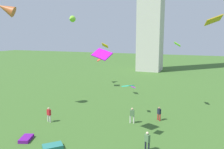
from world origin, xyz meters
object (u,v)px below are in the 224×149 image
(kite_bundle_0, at_px, (26,139))
(person_0, at_px, (147,140))
(kite_flying_6, at_px, (214,20))
(kite_flying_8, at_px, (128,86))
(kite_flying_1, at_px, (102,54))
(kite_flying_2, at_px, (71,19))
(person_1, at_px, (49,114))
(person_2, at_px, (159,113))
(person_5, at_px, (132,114))
(kite_flying_0, at_px, (99,60))
(kite_flying_4, at_px, (6,9))
(kite_flying_3, at_px, (133,87))
(kite_flying_5, at_px, (105,46))
(kite_flying_7, at_px, (177,44))
(kite_bundle_2, at_px, (53,147))

(kite_bundle_0, bearing_deg, person_0, 12.04)
(kite_flying_6, height_order, kite_flying_8, kite_flying_6)
(kite_flying_1, relative_size, kite_flying_2, 0.96)
(kite_flying_2, bearing_deg, person_0, -58.59)
(person_1, height_order, person_2, person_1)
(person_5, xyz_separation_m, kite_flying_0, (-11.53, 15.56, 4.38))
(person_1, height_order, kite_flying_4, kite_flying_4)
(person_0, relative_size, kite_flying_3, 1.83)
(kite_flying_3, xyz_separation_m, kite_flying_5, (-6.71, 6.32, 4.87))
(kite_flying_4, xyz_separation_m, kite_bundle_0, (8.37, -6.60, -13.15))
(kite_flying_6, xyz_separation_m, kite_bundle_0, (-15.91, -7.96, -11.18))
(person_5, relative_size, kite_flying_4, 0.65)
(kite_flying_0, height_order, kite_flying_5, kite_flying_5)
(kite_flying_0, bearing_deg, kite_flying_1, 3.19)
(person_0, relative_size, kite_flying_7, 1.35)
(kite_flying_2, bearing_deg, kite_flying_8, -59.77)
(person_1, height_order, kite_flying_3, kite_flying_3)
(person_2, xyz_separation_m, kite_flying_3, (-3.53, 1.01, 2.59))
(person_5, height_order, kite_flying_8, kite_flying_8)
(person_5, distance_m, kite_flying_8, 5.95)
(kite_flying_0, distance_m, kite_flying_4, 19.38)
(person_2, relative_size, kite_flying_4, 0.59)
(kite_flying_7, distance_m, kite_bundle_2, 19.85)
(person_1, bearing_deg, kite_flying_3, -128.63)
(kite_flying_4, bearing_deg, kite_flying_5, 111.33)
(kite_flying_2, xyz_separation_m, kite_flying_6, (24.77, -14.52, -1.80))
(person_5, bearing_deg, kite_flying_8, 91.88)
(kite_flying_2, xyz_separation_m, kite_flying_5, (9.39, -5.05, -4.74))
(kite_flying_2, bearing_deg, person_2, -45.85)
(person_5, bearing_deg, kite_flying_4, -4.53)
(kite_flying_4, height_order, kite_flying_8, kite_flying_4)
(person_2, bearing_deg, kite_bundle_2, 96.31)
(kite_flying_1, bearing_deg, kite_flying_2, -36.78)
(kite_bundle_0, bearing_deg, kite_flying_8, 23.98)
(kite_flying_7, bearing_deg, person_2, -17.07)
(kite_flying_2, relative_size, kite_bundle_0, 1.32)
(kite_flying_2, height_order, kite_flying_6, kite_flying_2)
(kite_bundle_2, bearing_deg, person_2, 54.83)
(kite_flying_6, height_order, kite_bundle_2, kite_flying_6)
(kite_flying_3, xyz_separation_m, kite_flying_6, (8.67, -3.14, 7.81))
(kite_flying_5, height_order, kite_flying_8, kite_flying_5)
(kite_flying_5, relative_size, kite_flying_6, 0.96)
(kite_flying_4, bearing_deg, kite_flying_3, 76.83)
(kite_bundle_0, bearing_deg, kite_flying_0, 98.31)
(kite_flying_2, relative_size, kite_flying_3, 2.21)
(kite_flying_3, bearing_deg, person_1, 109.39)
(person_0, bearing_deg, kite_flying_7, 117.52)
(person_0, relative_size, person_5, 0.96)
(person_0, distance_m, kite_flying_2, 30.89)
(kite_flying_2, bearing_deg, kite_flying_6, -43.97)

